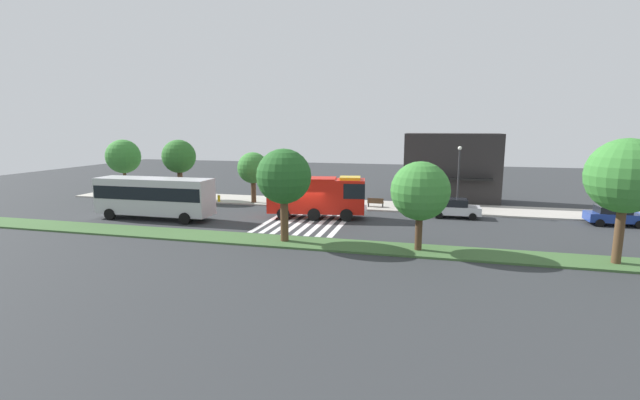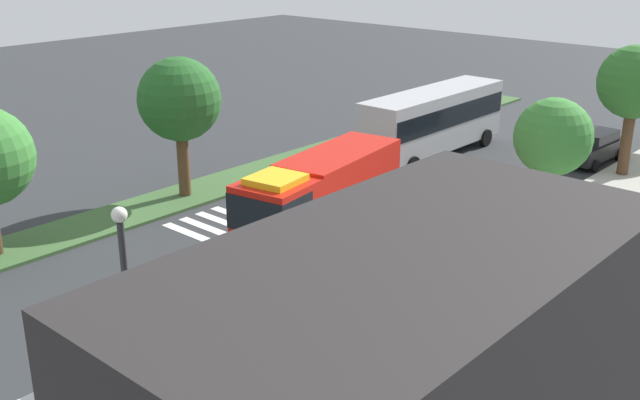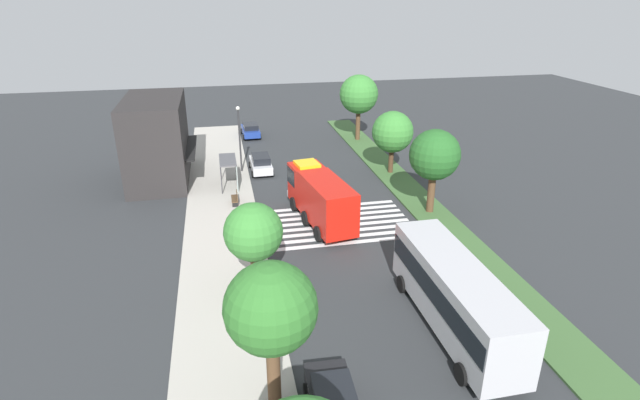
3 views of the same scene
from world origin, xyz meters
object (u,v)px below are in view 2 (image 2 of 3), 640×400
bus_stop_shelter (276,337)px  transit_bus (433,118)px  parked_car_west (593,147)px  sidewalk_tree_center (553,138)px  fire_truck (317,199)px  fire_hydrant (572,188)px  median_tree_far_west (179,100)px  street_lamp (129,311)px  parked_car_mid (107,385)px  sidewalk_tree_west (635,83)px  bench_near_shelter (369,324)px

bus_stop_shelter → transit_bus: bearing=-155.8°
parked_car_west → sidewalk_tree_center: (10.03, 2.20, 2.89)m
fire_truck → bus_stop_shelter: bearing=27.1°
bus_stop_shelter → fire_hydrant: 20.75m
bus_stop_shelter → median_tree_far_west: 17.23m
parked_car_west → fire_hydrant: parked_car_west is taller
street_lamp → transit_bus: bearing=-160.8°
bus_stop_shelter → fire_hydrant: (-20.67, -1.06, -1.40)m
parked_car_mid → bus_stop_shelter: (-3.43, 2.77, 1.01)m
fire_truck → median_tree_far_west: median_tree_far_west is taller
transit_bus → fire_hydrant: transit_bus is taller
parked_car_mid → transit_bus: transit_bus is taller
transit_bus → fire_hydrant: 9.21m
parked_car_west → bus_stop_shelter: size_ratio=1.32×
transit_bus → street_lamp: (25.95, 9.02, 1.63)m
street_lamp → sidewalk_tree_west: size_ratio=0.94×
bench_near_shelter → parked_car_west: bearing=-173.2°
median_tree_far_west → parked_car_mid: bearing=44.7°
parked_car_west → median_tree_far_west: bearing=-30.6°
sidewalk_tree_west → fire_hydrant: 6.53m
bus_stop_shelter → sidewalk_tree_west: bearing=-178.7°
parked_car_mid → fire_hydrant: bearing=174.9°
parked_car_west → street_lamp: 30.82m
parked_car_west → median_tree_far_west: size_ratio=0.72×
parked_car_mid → sidewalk_tree_west: (-28.97, 2.20, 3.94)m
bus_stop_shelter → fire_hydrant: bus_stop_shelter is taller
fire_truck → transit_bus: bearing=-172.9°
bench_near_shelter → bus_stop_shelter: bearing=0.2°
parked_car_mid → sidewalk_tree_west: size_ratio=0.66×
street_lamp → sidewalk_tree_center: (-20.60, 0.40, -0.01)m
bus_stop_shelter → street_lamp: street_lamp is taller
parked_car_west → parked_car_mid: bearing=2.5°
sidewalk_tree_west → median_tree_far_west: sidewalk_tree_west is taller
fire_truck → sidewalk_tree_west: 18.31m
fire_truck → sidewalk_tree_west: bearing=153.7°
sidewalk_tree_west → fire_hydrant: (4.87, -0.50, -4.32)m
bus_stop_shelter → fire_hydrant: bearing=-177.1°
fire_truck → parked_car_mid: (11.70, 3.23, -1.21)m
fire_truck → bench_near_shelter: size_ratio=5.63×
fire_truck → transit_bus: 14.52m
sidewalk_tree_center → median_tree_far_west: 16.38m
fire_truck → fire_hydrant: (-12.40, 4.93, -1.59)m
median_tree_far_west → fire_truck: bearing=87.8°
median_tree_far_west → street_lamp: bearing=48.1°
parked_car_west → sidewalk_tree_west: size_ratio=0.71×
sidewalk_tree_west → fire_hydrant: bearing=-5.9°
street_lamp → median_tree_far_west: bearing=-131.9°
parked_car_west → sidewalk_tree_center: sidewalk_tree_center is taller
bus_stop_shelter → sidewalk_tree_center: sidewalk_tree_center is taller
transit_bus → sidewalk_tree_west: size_ratio=1.60×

